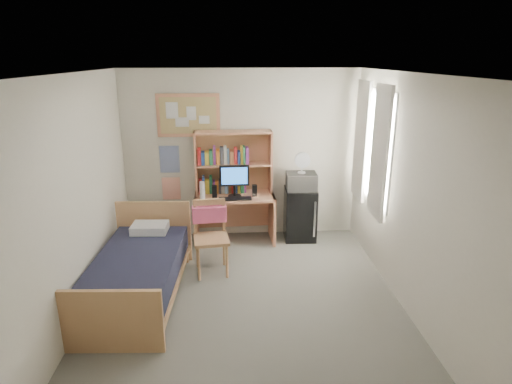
{
  "coord_description": "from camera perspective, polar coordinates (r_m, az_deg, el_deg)",
  "views": [
    {
      "loc": [
        -0.14,
        -4.38,
        2.76
      ],
      "look_at": [
        0.18,
        1.2,
        0.98
      ],
      "focal_mm": 30.0,
      "sensor_mm": 36.0,
      "label": 1
    }
  ],
  "objects": [
    {
      "name": "desk_chair",
      "position": [
        5.64,
        -5.99,
        -6.19
      ],
      "size": [
        0.55,
        0.55,
        0.98
      ],
      "primitive_type": "cube",
      "rotation": [
        0.0,
        0.0,
        0.12
      ],
      "color": "tan",
      "rests_on": "floor"
    },
    {
      "name": "floor",
      "position": [
        5.19,
        -1.29,
        -14.65
      ],
      "size": [
        3.6,
        4.2,
        0.02
      ],
      "primitive_type": "cube",
      "color": "slate",
      "rests_on": "ground"
    },
    {
      "name": "wall_right",
      "position": [
        5.01,
        19.65,
        -0.37
      ],
      "size": [
        0.04,
        4.2,
        2.6
      ],
      "primitive_type": "cube",
      "color": "silver",
      "rests_on": "floor"
    },
    {
      "name": "speaker_left",
      "position": [
        6.39,
        -5.56,
        0.07
      ],
      "size": [
        0.08,
        0.08,
        0.18
      ],
      "primitive_type": "cube",
      "rotation": [
        0.0,
        0.0,
        0.05
      ],
      "color": "black",
      "rests_on": "desk"
    },
    {
      "name": "pillow",
      "position": [
        5.86,
        -13.97,
        -4.66
      ],
      "size": [
        0.48,
        0.34,
        0.11
      ],
      "primitive_type": "cube",
      "rotation": [
        0.0,
        0.0,
        -0.05
      ],
      "color": "silver",
      "rests_on": "bed"
    },
    {
      "name": "wall_back",
      "position": [
        6.65,
        -2.01,
        4.94
      ],
      "size": [
        3.6,
        0.04,
        2.6
      ],
      "primitive_type": "cube",
      "color": "silver",
      "rests_on": "floor"
    },
    {
      "name": "water_bottle",
      "position": [
        6.34,
        -7.19,
        0.25
      ],
      "size": [
        0.08,
        0.08,
        0.26
      ],
      "primitive_type": "cylinder",
      "rotation": [
        0.0,
        0.0,
        0.05
      ],
      "color": "silver",
      "rests_on": "desk"
    },
    {
      "name": "bed",
      "position": [
        5.34,
        -15.52,
        -10.92
      ],
      "size": [
        1.06,
        1.98,
        0.53
      ],
      "primitive_type": "cube",
      "rotation": [
        0.0,
        0.0,
        -0.05
      ],
      "color": "black",
      "rests_on": "floor"
    },
    {
      "name": "mini_fridge",
      "position": [
        6.73,
        5.89,
        -2.91
      ],
      "size": [
        0.49,
        0.49,
        0.81
      ],
      "primitive_type": "cube",
      "rotation": [
        0.0,
        0.0,
        -0.03
      ],
      "color": "black",
      "rests_on": "floor"
    },
    {
      "name": "keyboard",
      "position": [
        6.29,
        -2.79,
        -0.9
      ],
      "size": [
        0.48,
        0.17,
        0.02
      ],
      "primitive_type": "cube",
      "rotation": [
        0.0,
        0.0,
        0.05
      ],
      "color": "black",
      "rests_on": "desk"
    },
    {
      "name": "desk",
      "position": [
        6.61,
        -2.84,
        -3.54
      ],
      "size": [
        1.23,
        0.66,
        0.75
      ],
      "primitive_type": "cube",
      "rotation": [
        0.0,
        0.0,
        0.05
      ],
      "color": "tan",
      "rests_on": "floor"
    },
    {
      "name": "speaker_right",
      "position": [
        6.42,
        -0.2,
        0.21
      ],
      "size": [
        0.07,
        0.07,
        0.17
      ],
      "primitive_type": "cube",
      "rotation": [
        0.0,
        0.0,
        0.05
      ],
      "color": "black",
      "rests_on": "desk"
    },
    {
      "name": "window_unit",
      "position": [
        6.01,
        15.2,
        5.89
      ],
      "size": [
        0.1,
        1.4,
        1.7
      ],
      "primitive_type": "cube",
      "color": "white",
      "rests_on": "wall_right"
    },
    {
      "name": "poster_japan",
      "position": [
        6.84,
        -11.22,
        0.46
      ],
      "size": [
        0.28,
        0.01,
        0.36
      ],
      "primitive_type": "cube",
      "color": "#D34725",
      "rests_on": "wall_back"
    },
    {
      "name": "ceiling",
      "position": [
        4.39,
        -1.53,
        15.54
      ],
      "size": [
        3.6,
        4.2,
        0.02
      ],
      "primitive_type": "cube",
      "color": "silver",
      "rests_on": "wall_back"
    },
    {
      "name": "monitor",
      "position": [
        6.36,
        -2.89,
        1.4
      ],
      "size": [
        0.44,
        0.05,
        0.47
      ],
      "primitive_type": "cube",
      "rotation": [
        0.0,
        0.0,
        0.05
      ],
      "color": "black",
      "rests_on": "desk"
    },
    {
      "name": "desk_fan",
      "position": [
        6.48,
        6.13,
        3.79
      ],
      "size": [
        0.24,
        0.24,
        0.29
      ],
      "primitive_type": "cylinder",
      "rotation": [
        0.0,
        0.0,
        -0.03
      ],
      "color": "silver",
      "rests_on": "microwave"
    },
    {
      "name": "poster_wave",
      "position": [
        6.72,
        -11.46,
        4.29
      ],
      "size": [
        0.3,
        0.01,
        0.42
      ],
      "primitive_type": "cube",
      "color": "#254294",
      "rests_on": "wall_back"
    },
    {
      "name": "wall_front",
      "position": [
        2.71,
        0.15,
        -14.93
      ],
      "size": [
        3.6,
        0.04,
        2.6
      ],
      "primitive_type": "cube",
      "color": "silver",
      "rests_on": "floor"
    },
    {
      "name": "bulletin_board",
      "position": [
        6.55,
        -9.01,
        10.06
      ],
      "size": [
        0.94,
        0.03,
        0.64
      ],
      "primitive_type": "cube",
      "color": "tan",
      "rests_on": "wall_back"
    },
    {
      "name": "curtain_right",
      "position": [
        6.37,
        13.83,
        6.64
      ],
      "size": [
        0.04,
        0.55,
        1.7
      ],
      "primitive_type": "cube",
      "color": "white",
      "rests_on": "wall_right"
    },
    {
      "name": "hoodie",
      "position": [
        5.73,
        -6.24,
        -2.93
      ],
      "size": [
        0.47,
        0.19,
        0.22
      ],
      "primitive_type": "cube",
      "rotation": [
        0.0,
        0.0,
        0.12
      ],
      "color": "#FB5F8C",
      "rests_on": "desk_chair"
    },
    {
      "name": "microwave",
      "position": [
        6.55,
        6.06,
        1.43
      ],
      "size": [
        0.46,
        0.36,
        0.26
      ],
      "primitive_type": "cube",
      "rotation": [
        0.0,
        0.0,
        -0.03
      ],
      "color": "silver",
      "rests_on": "mini_fridge"
    },
    {
      "name": "curtain_left",
      "position": [
        5.63,
        16.15,
        5.04
      ],
      "size": [
        0.04,
        0.55,
        1.7
      ],
      "primitive_type": "cube",
      "color": "white",
      "rests_on": "wall_right"
    },
    {
      "name": "hutch",
      "position": [
        6.5,
        -3.03,
        3.96
      ],
      "size": [
        1.18,
        0.35,
        0.95
      ],
      "primitive_type": "cube",
      "rotation": [
        0.0,
        0.0,
        0.05
      ],
      "color": "tan",
      "rests_on": "desk"
    },
    {
      "name": "wall_left",
      "position": [
        4.91,
        -22.9,
        -1.1
      ],
      "size": [
        0.04,
        4.2,
        2.6
      ],
      "primitive_type": "cube",
      "color": "silver",
      "rests_on": "floor"
    }
  ]
}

